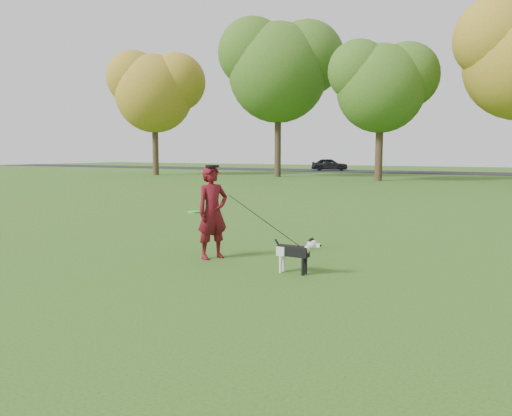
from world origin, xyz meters
The scene contains 7 objects.
ground centered at (0.00, 0.00, 0.00)m, with size 120.00×120.00×0.00m, color #285116.
road centered at (0.00, 40.00, 0.01)m, with size 120.00×7.00×0.02m, color black.
man centered at (-0.50, 0.49, 0.83)m, with size 0.60×0.40×1.66m, color #540C15.
dog centered at (1.27, 0.15, 0.37)m, with size 0.79×0.16×0.60m.
car_left centered at (-12.58, 40.00, 0.63)m, with size 1.43×3.56×1.21m, color black.
man_held_items centered at (0.62, 0.29, 0.78)m, with size 2.33×0.46×1.26m.
tree_row centered at (-1.43, 26.07, 7.41)m, with size 51.74×8.86×12.01m.
Camera 1 is at (4.33, -6.89, 1.91)m, focal length 35.00 mm.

